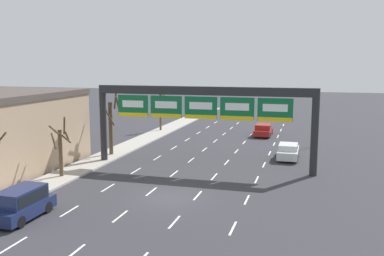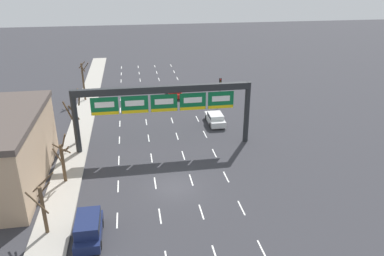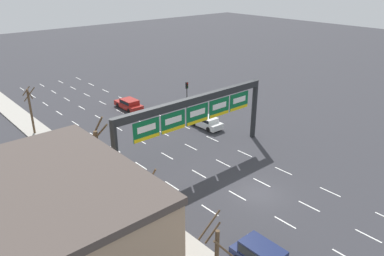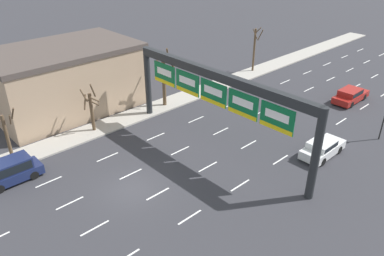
{
  "view_description": "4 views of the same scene",
  "coord_description": "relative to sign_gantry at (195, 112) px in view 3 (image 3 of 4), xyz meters",
  "views": [
    {
      "loc": [
        8.77,
        -25.6,
        8.78
      ],
      "look_at": [
        -0.79,
        8.25,
        3.41
      ],
      "focal_mm": 40.0,
      "sensor_mm": 36.0,
      "label": 1
    },
    {
      "loc": [
        -3.19,
        -28.36,
        17.7
      ],
      "look_at": [
        2.63,
        6.41,
        2.87
      ],
      "focal_mm": 35.0,
      "sensor_mm": 36.0,
      "label": 2
    },
    {
      "loc": [
        -22.8,
        -17.26,
        18.03
      ],
      "look_at": [
        -0.08,
        8.81,
        3.47
      ],
      "focal_mm": 35.0,
      "sensor_mm": 36.0,
      "label": 3
    },
    {
      "loc": [
        18.66,
        -11.6,
        16.44
      ],
      "look_at": [
        1.7,
        4.24,
        4.11
      ],
      "focal_mm": 35.0,
      "sensor_mm": 36.0,
      "label": 4
    }
  ],
  "objects": [
    {
      "name": "suv_navy",
      "position": [
        -6.85,
        -14.23,
        -4.31
      ],
      "size": [
        1.83,
        4.12,
        1.78
      ],
      "color": "#19234C",
      "rests_on": "ground_plane"
    },
    {
      "name": "tree_bare_third",
      "position": [
        -9.92,
        -13.12,
        -2.91
      ],
      "size": [
        1.79,
        1.82,
        4.51
      ],
      "color": "brown",
      "rests_on": "sidewalk_left"
    },
    {
      "name": "sign_gantry",
      "position": [
        0.0,
        0.0,
        0.0
      ],
      "size": [
        18.68,
        0.7,
        6.86
      ],
      "color": "#232628",
      "rests_on": "ground_plane"
    },
    {
      "name": "tree_bare_closest",
      "position": [
        -9.58,
        -5.92,
        -2.93
      ],
      "size": [
        1.53,
        1.51,
        4.63
      ],
      "color": "brown",
      "rests_on": "sidewalk_left"
    },
    {
      "name": "building_near",
      "position": [
        -16.05,
        -5.06,
        -2.09
      ],
      "size": [
        9.38,
        14.22,
        6.41
      ],
      "color": "tan",
      "rests_on": "ground_plane"
    },
    {
      "name": "car_white",
      "position": [
        6.83,
        5.58,
        -4.54
      ],
      "size": [
        1.84,
        4.37,
        1.42
      ],
      "color": "silver",
      "rests_on": "ground_plane"
    },
    {
      "name": "tree_bare_furthest",
      "position": [
        -10.03,
        17.71,
        -2.12
      ],
      "size": [
        1.51,
        1.48,
        5.6
      ],
      "color": "brown",
      "rests_on": "sidewalk_left"
    },
    {
      "name": "ground_plane",
      "position": [
        -0.0,
        -8.4,
        -5.3
      ],
      "size": [
        220.0,
        220.0,
        0.0
      ],
      "primitive_type": "plane",
      "color": "#333338"
    },
    {
      "name": "car_red",
      "position": [
        3.2,
        17.69,
        -4.53
      ],
      "size": [
        1.94,
        4.87,
        1.45
      ],
      "color": "maroon",
      "rests_on": "ground_plane"
    },
    {
      "name": "traffic_light_near_gantry",
      "position": [
        8.9,
        11.77,
        -2.33
      ],
      "size": [
        0.3,
        0.35,
        4.13
      ],
      "color": "black",
      "rests_on": "ground_plane"
    },
    {
      "name": "lane_dashes",
      "position": [
        -0.0,
        5.1,
        -5.3
      ],
      "size": [
        10.02,
        67.0,
        0.01
      ],
      "color": "white",
      "rests_on": "ground_plane"
    },
    {
      "name": "sidewalk_left",
      "position": [
        -9.65,
        -8.4,
        -5.23
      ],
      "size": [
        2.8,
        110.0,
        0.15
      ],
      "color": "#A8A399",
      "rests_on": "ground_plane"
    },
    {
      "name": "tree_bare_second",
      "position": [
        -9.48,
        2.39,
        -2.17
      ],
      "size": [
        2.05,
        2.03,
        6.21
      ],
      "color": "brown",
      "rests_on": "sidewalk_left"
    }
  ]
}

